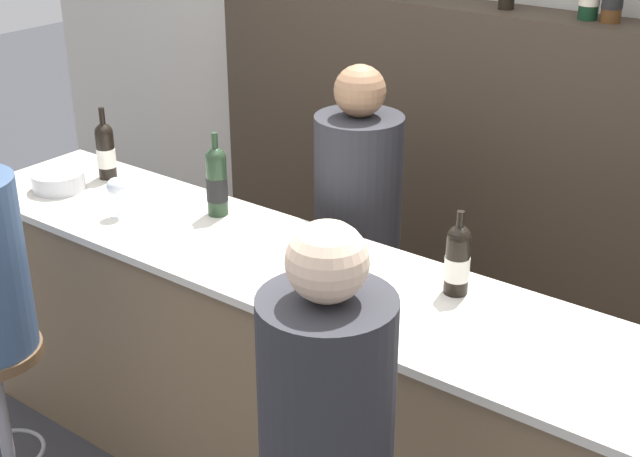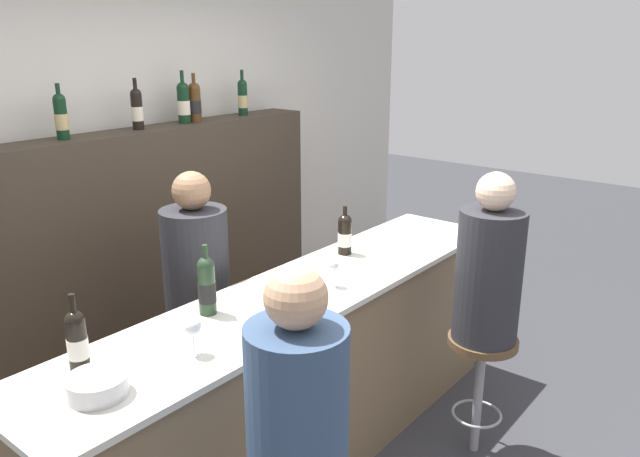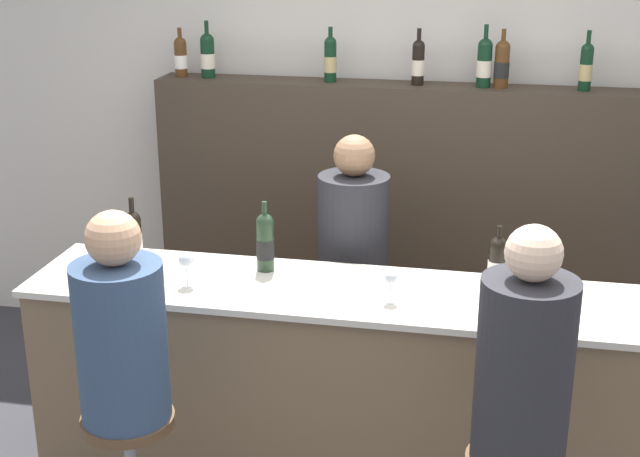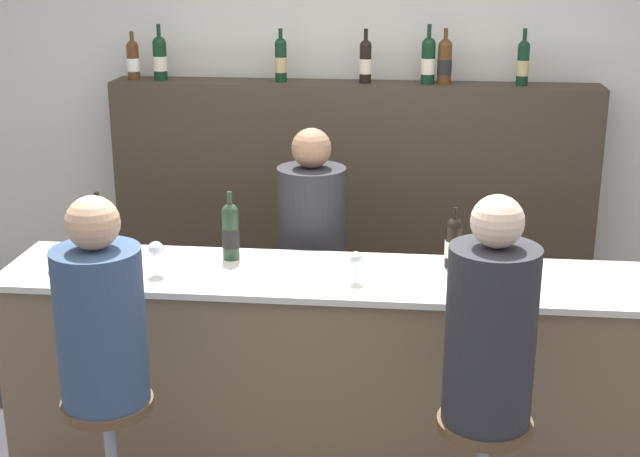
{
  "view_description": "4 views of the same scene",
  "coord_description": "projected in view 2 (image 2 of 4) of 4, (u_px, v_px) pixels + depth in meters",
  "views": [
    {
      "loc": [
        1.73,
        -1.84,
        2.4
      ],
      "look_at": [
        0.16,
        0.24,
        1.2
      ],
      "focal_mm": 50.0,
      "sensor_mm": 36.0,
      "label": 1
    },
    {
      "loc": [
        -2.2,
        -1.59,
        2.23
      ],
      "look_at": [
        0.23,
        0.37,
        1.25
      ],
      "focal_mm": 35.0,
      "sensor_mm": 36.0,
      "label": 2
    },
    {
      "loc": [
        0.51,
        -3.24,
        2.54
      ],
      "look_at": [
        -0.22,
        0.35,
        1.26
      ],
      "focal_mm": 50.0,
      "sensor_mm": 36.0,
      "label": 3
    },
    {
      "loc": [
        0.35,
        -3.48,
        2.43
      ],
      "look_at": [
        -0.04,
        0.21,
        1.25
      ],
      "focal_mm": 50.0,
      "sensor_mm": 36.0,
      "label": 4
    }
  ],
  "objects": [
    {
      "name": "bartender",
      "position": [
        200.0,
        319.0,
        3.47
      ],
      "size": [
        0.36,
        0.36,
        1.55
      ],
      "color": "#28282D",
      "rests_on": "ground_plane"
    },
    {
      "name": "wine_bottle_backbar_4",
      "position": [
        184.0,
        102.0,
        4.02
      ],
      "size": [
        0.08,
        0.08,
        0.34
      ],
      "color": "black",
      "rests_on": "back_bar_cabinet"
    },
    {
      "name": "metal_bowl",
      "position": [
        97.0,
        386.0,
        2.19
      ],
      "size": [
        0.22,
        0.22,
        0.07
      ],
      "color": "#B7B7BC",
      "rests_on": "bar_counter"
    },
    {
      "name": "wine_bottle_backbar_2",
      "position": [
        61.0,
        116.0,
        3.39
      ],
      "size": [
        0.07,
        0.07,
        0.3
      ],
      "color": "black",
      "rests_on": "back_bar_cabinet"
    },
    {
      "name": "guest_seated_right",
      "position": [
        489.0,
        269.0,
        3.18
      ],
      "size": [
        0.34,
        0.34,
        0.89
      ],
      "color": "#28282D",
      "rests_on": "bar_stool_right"
    },
    {
      "name": "wine_bottle_backbar_3",
      "position": [
        137.0,
        108.0,
        3.75
      ],
      "size": [
        0.07,
        0.07,
        0.31
      ],
      "color": "black",
      "rests_on": "back_bar_cabinet"
    },
    {
      "name": "wine_bottle_backbar_5",
      "position": [
        195.0,
        102.0,
        4.09
      ],
      "size": [
        0.08,
        0.08,
        0.31
      ],
      "color": "#4C2D14",
      "rests_on": "back_bar_cabinet"
    },
    {
      "name": "back_bar_cabinet",
      "position": [
        141.0,
        261.0,
        3.99
      ],
      "size": [
        2.83,
        0.28,
        1.67
      ],
      "color": "#382D23",
      "rests_on": "ground_plane"
    },
    {
      "name": "wine_bottle_counter_1",
      "position": [
        207.0,
        285.0,
        2.81
      ],
      "size": [
        0.08,
        0.08,
        0.33
      ],
      "color": "#233823",
      "rests_on": "bar_counter"
    },
    {
      "name": "wine_glass_1",
      "position": [
        332.0,
        267.0,
        3.12
      ],
      "size": [
        0.06,
        0.06,
        0.14
      ],
      "color": "silver",
      "rests_on": "bar_counter"
    },
    {
      "name": "bar_stool_right",
      "position": [
        481.0,
        363.0,
        3.34
      ],
      "size": [
        0.37,
        0.37,
        0.69
      ],
      "color": "gray",
      "rests_on": "ground_plane"
    },
    {
      "name": "wall_back",
      "position": [
        114.0,
        186.0,
        3.99
      ],
      "size": [
        6.4,
        0.05,
        2.6
      ],
      "color": "beige",
      "rests_on": "ground_plane"
    },
    {
      "name": "wine_glass_0",
      "position": [
        193.0,
        328.0,
        2.45
      ],
      "size": [
        0.07,
        0.07,
        0.16
      ],
      "color": "silver",
      "rests_on": "bar_counter"
    },
    {
      "name": "guest_seated_left",
      "position": [
        297.0,
        402.0,
        2.07
      ],
      "size": [
        0.35,
        0.35,
        0.85
      ],
      "color": "#334766",
      "rests_on": "bar_stool_left"
    },
    {
      "name": "bar_counter",
      "position": [
        304.0,
        377.0,
        3.27
      ],
      "size": [
        3.02,
        0.62,
        1.01
      ],
      "color": "brown",
      "rests_on": "ground_plane"
    },
    {
      "name": "wine_bottle_counter_2",
      "position": [
        345.0,
        234.0,
        3.59
      ],
      "size": [
        0.08,
        0.08,
        0.29
      ],
      "color": "black",
      "rests_on": "bar_counter"
    },
    {
      "name": "wine_bottle_counter_0",
      "position": [
        77.0,
        340.0,
        2.34
      ],
      "size": [
        0.08,
        0.08,
        0.31
      ],
      "color": "black",
      "rests_on": "bar_counter"
    },
    {
      "name": "wine_bottle_backbar_6",
      "position": [
        243.0,
        97.0,
        4.41
      ],
      "size": [
        0.07,
        0.07,
        0.32
      ],
      "color": "black",
      "rests_on": "back_bar_cabinet"
    }
  ]
}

